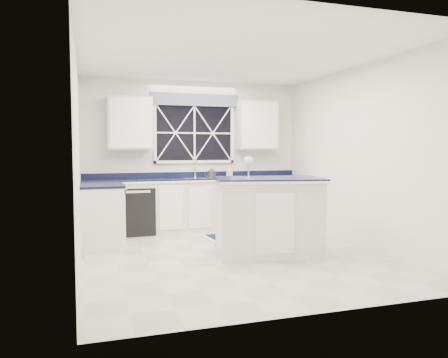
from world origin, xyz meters
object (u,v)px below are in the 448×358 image
object	(u,v)px
faucet	(195,169)
island	(268,216)
wine_glass	(248,163)
dishwasher	(136,210)
kettle	(211,173)
soap_bottle	(229,172)

from	to	relation	value
faucet	island	size ratio (longest dim) A/B	0.19
faucet	wine_glass	distance (m)	2.39
dishwasher	wine_glass	bearing A→B (deg)	-60.63
wine_glass	kettle	bearing A→B (deg)	86.96
dishwasher	faucet	xyz separation A→B (m)	(1.10, 0.19, 0.69)
dishwasher	soap_bottle	distance (m)	1.87
dishwasher	faucet	size ratio (longest dim) A/B	2.72
wine_glass	soap_bottle	xyz separation A→B (m)	(0.52, 2.37, -0.25)
faucet	island	xyz separation A→B (m)	(0.46, -2.28, -0.56)
kettle	wine_glass	distance (m)	2.19
dishwasher	wine_glass	xyz separation A→B (m)	(1.23, -2.19, 0.87)
kettle	wine_glass	world-z (taller)	wine_glass
island	kettle	xyz separation A→B (m)	(-0.21, 2.08, 0.48)
dishwasher	soap_bottle	xyz separation A→B (m)	(1.75, 0.18, 0.62)
faucet	kettle	size ratio (longest dim) A/B	1.22
faucet	soap_bottle	size ratio (longest dim) A/B	1.61
faucet	island	world-z (taller)	faucet
island	soap_bottle	world-z (taller)	soap_bottle
faucet	soap_bottle	world-z (taller)	faucet
island	faucet	bearing A→B (deg)	112.10
soap_bottle	kettle	bearing A→B (deg)	-154.38
island	kettle	world-z (taller)	kettle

